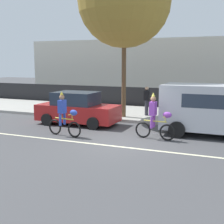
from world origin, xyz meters
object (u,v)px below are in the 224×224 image
parade_cyclist_cobalt (64,117)px  pedestrian_onlooker (147,100)px  parked_car_red (77,109)px  parade_cyclist_purple (155,119)px

parade_cyclist_cobalt → pedestrian_onlooker: size_ratio=1.19×
parked_car_red → pedestrian_onlooker: pedestrian_onlooker is taller
parked_car_red → parade_cyclist_cobalt: bearing=-73.6°
parade_cyclist_purple → pedestrian_onlooker: bearing=110.5°
parade_cyclist_purple → pedestrian_onlooker: size_ratio=1.19×
pedestrian_onlooker → parade_cyclist_cobalt: bearing=-109.9°
parade_cyclist_cobalt → parked_car_red: parade_cyclist_cobalt is taller
parade_cyclist_purple → pedestrian_onlooker: parade_cyclist_purple is taller
parked_car_red → pedestrian_onlooker: (2.72, 3.07, 0.23)m
parade_cyclist_purple → parked_car_red: size_ratio=0.47×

